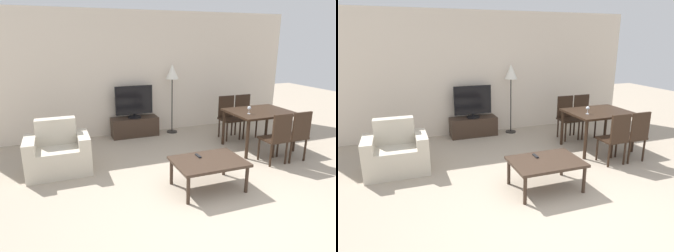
# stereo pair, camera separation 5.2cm
# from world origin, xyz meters

# --- Properties ---
(ground_plane) EXTENTS (18.00, 18.00, 0.00)m
(ground_plane) POSITION_xyz_m (0.00, 0.00, 0.00)
(ground_plane) COLOR tan
(wall_back) EXTENTS (7.29, 0.06, 2.70)m
(wall_back) POSITION_xyz_m (0.00, 3.74, 1.35)
(wall_back) COLOR beige
(wall_back) RESTS_ON ground_plane
(armchair) EXTENTS (0.99, 0.66, 0.86)m
(armchair) POSITION_xyz_m (-1.95, 2.05, 0.31)
(armchair) COLOR beige
(armchair) RESTS_ON ground_plane
(tv_stand) EXTENTS (1.03, 0.39, 0.42)m
(tv_stand) POSITION_xyz_m (-0.31, 3.47, 0.21)
(tv_stand) COLOR #38281E
(tv_stand) RESTS_ON ground_plane
(tv) EXTENTS (0.83, 0.29, 0.71)m
(tv) POSITION_xyz_m (-0.31, 3.47, 0.78)
(tv) COLOR black
(tv) RESTS_ON tv_stand
(coffee_table) EXTENTS (1.01, 0.72, 0.44)m
(coffee_table) POSITION_xyz_m (0.06, 0.70, 0.39)
(coffee_table) COLOR #38281E
(coffee_table) RESTS_ON ground_plane
(dining_table) EXTENTS (1.19, 0.94, 0.76)m
(dining_table) POSITION_xyz_m (1.78, 1.86, 0.67)
(dining_table) COLOR black
(dining_table) RESTS_ON ground_plane
(dining_chair_near) EXTENTS (0.40, 0.40, 0.91)m
(dining_chair_near) POSITION_xyz_m (1.57, 1.08, 0.51)
(dining_chair_near) COLOR black
(dining_chair_near) RESTS_ON ground_plane
(dining_chair_far) EXTENTS (0.40, 0.40, 0.91)m
(dining_chair_far) POSITION_xyz_m (1.99, 2.64, 0.51)
(dining_chair_far) COLOR black
(dining_chair_far) RESTS_ON ground_plane
(dining_chair_near_right) EXTENTS (0.40, 0.40, 0.91)m
(dining_chair_near_right) POSITION_xyz_m (1.99, 1.08, 0.51)
(dining_chair_near_right) COLOR black
(dining_chair_near_right) RESTS_ON ground_plane
(dining_chair_far_left) EXTENTS (0.40, 0.40, 0.91)m
(dining_chair_far_left) POSITION_xyz_m (1.57, 2.64, 0.51)
(dining_chair_far_left) COLOR black
(dining_chair_far_left) RESTS_ON ground_plane
(floor_lamp) EXTENTS (0.29, 0.29, 1.56)m
(floor_lamp) POSITION_xyz_m (0.57, 3.43, 1.32)
(floor_lamp) COLOR black
(floor_lamp) RESTS_ON ground_plane
(remote_primary) EXTENTS (0.04, 0.15, 0.02)m
(remote_primary) POSITION_xyz_m (-0.02, 0.88, 0.45)
(remote_primary) COLOR black
(remote_primary) RESTS_ON coffee_table
(wine_glass_left) EXTENTS (0.07, 0.07, 0.15)m
(wine_glass_left) POSITION_xyz_m (1.45, 1.74, 0.86)
(wine_glass_left) COLOR silver
(wine_glass_left) RESTS_ON dining_table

